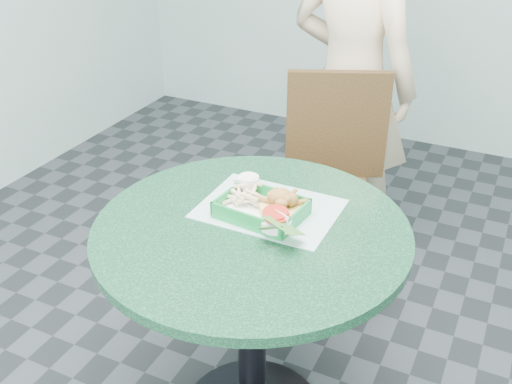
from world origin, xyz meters
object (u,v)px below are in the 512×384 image
at_px(diner_person, 352,69).
at_px(sauce_ramekin, 244,188).
at_px(food_basket, 261,217).
at_px(dining_chair, 326,172).
at_px(cafe_table, 252,280).
at_px(crab_sandwich, 281,206).

bearing_deg(diner_person, sauce_ramekin, 101.20).
bearing_deg(diner_person, food_basket, 106.21).
bearing_deg(food_basket, diner_person, 94.43).
height_order(dining_chair, sauce_ramekin, dining_chair).
distance_m(dining_chair, food_basket, 0.82).
distance_m(dining_chair, sauce_ramekin, 0.75).
height_order(cafe_table, food_basket, food_basket).
xyz_separation_m(diner_person, sauce_ramekin, (-0.01, -1.00, -0.08)).
xyz_separation_m(cafe_table, food_basket, (0.00, 0.06, 0.19)).
xyz_separation_m(cafe_table, diner_person, (-0.08, 1.14, 0.30)).
bearing_deg(cafe_table, food_basket, 88.00).
bearing_deg(food_basket, crab_sandwich, 30.98).
height_order(diner_person, sauce_ramekin, diner_person).
bearing_deg(crab_sandwich, sauce_ramekin, 160.52).
distance_m(dining_chair, diner_person, 0.46).
bearing_deg(food_basket, sauce_ramekin, 139.57).
bearing_deg(dining_chair, cafe_table, -108.48).
distance_m(diner_person, food_basket, 1.09).
relative_size(cafe_table, sauce_ramekin, 14.00).
relative_size(food_basket, sauce_ramekin, 3.68).
relative_size(food_basket, crab_sandwich, 1.89).
bearing_deg(crab_sandwich, diner_person, 97.20).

